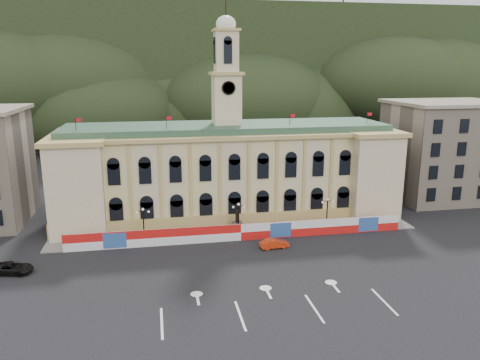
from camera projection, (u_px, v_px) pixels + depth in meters
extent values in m
plane|color=black|center=(265.00, 286.00, 54.61)|extent=(260.00, 260.00, 0.00)
cube|color=black|center=(184.00, 74.00, 173.51)|extent=(230.00, 70.00, 44.00)
cube|color=#595651|center=(291.00, 50.00, 158.68)|extent=(22.00, 8.00, 14.00)
cube|color=#595651|center=(31.00, 62.00, 143.06)|extent=(16.00, 7.00, 10.00)
cube|color=beige|center=(227.00, 174.00, 79.68)|extent=(55.00, 15.00, 14.00)
cube|color=tan|center=(235.00, 221.00, 73.61)|extent=(56.00, 0.80, 2.40)
cube|color=tan|center=(227.00, 132.00, 77.94)|extent=(56.20, 16.20, 0.60)
cube|color=#31523C|center=(227.00, 128.00, 77.77)|extent=(53.00, 13.00, 1.20)
cube|color=beige|center=(83.00, 182.00, 74.57)|extent=(8.00, 17.00, 14.00)
cube|color=beige|center=(359.00, 170.00, 82.88)|extent=(8.00, 17.00, 14.00)
cube|color=beige|center=(226.00, 100.00, 76.67)|extent=(4.40, 4.40, 8.00)
cube|color=tan|center=(226.00, 74.00, 75.67)|extent=(5.20, 5.20, 0.50)
cube|color=beige|center=(226.00, 52.00, 74.89)|extent=(3.60, 3.60, 6.50)
cube|color=tan|center=(226.00, 30.00, 74.08)|extent=(4.20, 4.20, 0.40)
cylinder|color=black|center=(229.00, 88.00, 74.00)|extent=(2.20, 0.20, 2.20)
ellipsoid|color=silver|center=(226.00, 24.00, 73.86)|extent=(3.20, 3.20, 2.72)
cylinder|color=black|center=(226.00, 3.00, 73.10)|extent=(0.12, 0.12, 5.00)
cube|color=#BCA791|center=(446.00, 152.00, 89.67)|extent=(20.00, 16.00, 18.00)
cube|color=gray|center=(451.00, 103.00, 87.45)|extent=(21.00, 17.00, 0.60)
cube|color=red|center=(241.00, 232.00, 68.64)|extent=(50.00, 0.25, 2.50)
cube|color=#2B5191|center=(115.00, 241.00, 65.32)|extent=(3.20, 0.05, 2.20)
cube|color=#2B5191|center=(281.00, 230.00, 69.56)|extent=(3.20, 0.05, 2.20)
cube|color=#2B5191|center=(368.00, 224.00, 72.04)|extent=(3.20, 0.05, 2.20)
cube|color=slate|center=(238.00, 233.00, 71.54)|extent=(56.00, 5.50, 0.16)
cube|color=#595651|center=(237.00, 228.00, 71.59)|extent=(1.40, 1.40, 1.80)
cylinder|color=black|center=(237.00, 217.00, 71.18)|extent=(0.60, 0.60, 1.60)
sphere|color=black|center=(237.00, 212.00, 70.96)|extent=(0.44, 0.44, 0.44)
cylinder|color=black|center=(144.00, 241.00, 68.33)|extent=(0.44, 0.44, 0.30)
cylinder|color=black|center=(144.00, 226.00, 67.80)|extent=(0.18, 0.18, 4.80)
cube|color=black|center=(143.00, 211.00, 67.25)|extent=(1.60, 0.08, 0.08)
sphere|color=silver|center=(137.00, 212.00, 67.14)|extent=(0.36, 0.36, 0.36)
sphere|color=silver|center=(149.00, 212.00, 67.43)|extent=(0.36, 0.36, 0.36)
sphere|color=silver|center=(143.00, 209.00, 67.19)|extent=(0.40, 0.40, 0.40)
cylinder|color=black|center=(239.00, 235.00, 70.81)|extent=(0.44, 0.44, 0.30)
cylinder|color=black|center=(239.00, 220.00, 70.27)|extent=(0.18, 0.18, 4.80)
cube|color=black|center=(239.00, 206.00, 69.72)|extent=(1.60, 0.08, 0.08)
sphere|color=silver|center=(233.00, 207.00, 69.62)|extent=(0.36, 0.36, 0.36)
sphere|color=silver|center=(244.00, 207.00, 69.90)|extent=(0.36, 0.36, 0.36)
sphere|color=silver|center=(239.00, 204.00, 69.66)|extent=(0.40, 0.40, 0.40)
cylinder|color=black|center=(326.00, 229.00, 73.28)|extent=(0.44, 0.44, 0.30)
cylinder|color=black|center=(327.00, 215.00, 72.75)|extent=(0.18, 0.18, 4.80)
cube|color=black|center=(328.00, 201.00, 72.20)|extent=(1.60, 0.08, 0.08)
sphere|color=silver|center=(323.00, 202.00, 72.09)|extent=(0.36, 0.36, 0.36)
sphere|color=silver|center=(332.00, 202.00, 72.38)|extent=(0.36, 0.36, 0.36)
sphere|color=silver|center=(328.00, 199.00, 72.14)|extent=(0.40, 0.40, 0.40)
imported|color=red|center=(274.00, 243.00, 65.86)|extent=(2.31, 4.42, 1.36)
imported|color=black|center=(12.00, 268.00, 57.76)|extent=(4.33, 6.03, 1.42)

